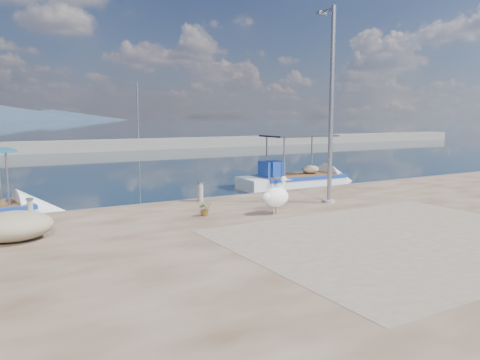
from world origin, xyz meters
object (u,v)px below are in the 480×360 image
Objects in this scene: boat_right at (297,182)px; pelican at (276,197)px; lamp_post at (331,112)px; bollard_near at (201,191)px.

boat_right reaches higher than pelican.
lamp_post is 9.49× the size of bollard_near.
pelican is 3.47m from bollard_near.
pelican is 0.18× the size of lamp_post.
pelican is at bearing -129.17° from boat_right.
lamp_post is (2.86, 0.74, 2.73)m from pelican.
boat_right is 0.95× the size of lamp_post.
boat_right is at bearing 27.20° from bollard_near.
lamp_post reaches higher than pelican.
lamp_post is at bearing 7.29° from pelican.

